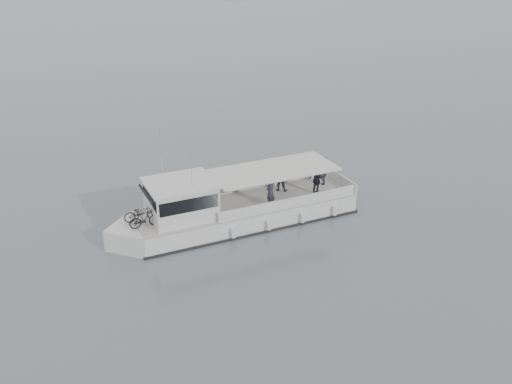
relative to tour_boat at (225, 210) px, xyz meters
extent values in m
plane|color=slate|center=(1.37, 3.21, -0.88)|extent=(1400.00, 1400.00, 0.00)
cube|color=silver|center=(1.06, 0.32, -0.46)|extent=(11.52, 6.10, 1.21)
cube|color=silver|center=(-4.26, -1.31, -0.46)|extent=(2.89, 2.89, 1.21)
cube|color=beige|center=(1.06, 0.32, 0.15)|extent=(11.52, 6.10, 0.06)
cube|color=black|center=(1.06, 0.32, -0.83)|extent=(11.73, 6.26, 0.17)
cube|color=silver|center=(2.24, 2.18, 0.42)|extent=(7.13, 2.26, 0.56)
cube|color=silver|center=(3.08, -0.55, 0.42)|extent=(7.13, 2.26, 0.56)
cube|color=silver|center=(6.34, 1.94, 0.42)|extent=(0.96, 2.87, 0.56)
cube|color=silver|center=(-2.13, -0.65, 0.98)|extent=(3.57, 3.26, 1.67)
cube|color=black|center=(-3.51, -1.08, 1.12)|extent=(1.18, 2.37, 1.07)
cube|color=black|center=(-2.13, -0.65, 1.26)|extent=(3.41, 3.25, 0.65)
cube|color=silver|center=(-2.13, -0.65, 1.86)|extent=(3.80, 3.50, 0.09)
cube|color=silver|center=(2.48, 0.76, 1.68)|extent=(6.85, 4.51, 0.07)
cylinder|color=silver|center=(0.02, -1.35, 0.91)|extent=(0.07, 0.07, 1.53)
cylinder|color=silver|center=(-0.74, 1.13, 0.91)|extent=(0.07, 0.07, 1.53)
cylinder|color=silver|center=(5.70, 0.39, 0.91)|extent=(0.07, 0.07, 1.53)
cylinder|color=silver|center=(4.94, 2.87, 0.91)|extent=(0.07, 0.07, 1.53)
cylinder|color=silver|center=(-2.91, -0.02, 3.07)|extent=(0.03, 0.03, 2.41)
cylinder|color=silver|center=(-1.59, -1.17, 2.88)|extent=(0.03, 0.03, 2.04)
cylinder|color=silver|center=(0.21, -1.65, -0.41)|extent=(0.28, 0.28, 0.46)
cylinder|color=silver|center=(1.98, -1.10, -0.41)|extent=(0.28, 0.28, 0.46)
cylinder|color=silver|center=(3.76, -0.56, -0.41)|extent=(0.28, 0.28, 0.46)
cylinder|color=silver|center=(5.53, -0.02, -0.41)|extent=(0.28, 0.28, 0.46)
imported|color=black|center=(-4.01, -0.84, 0.56)|extent=(1.68, 1.00, 0.84)
imported|color=black|center=(-3.80, -1.55, 0.59)|extent=(1.52, 0.83, 0.88)
imported|color=#2A2C38|center=(2.19, -0.20, 0.92)|extent=(0.66, 0.67, 1.56)
imported|color=#2A2C38|center=(3.00, 1.60, 0.92)|extent=(0.90, 0.79, 1.56)
imported|color=#2A2C38|center=(4.77, 0.88, 0.92)|extent=(0.85, 0.96, 1.56)
imported|color=#2A2C38|center=(5.39, 2.04, 0.92)|extent=(0.85, 1.13, 1.56)
camera|label=1|loc=(-1.95, -25.03, 12.46)|focal=40.00mm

